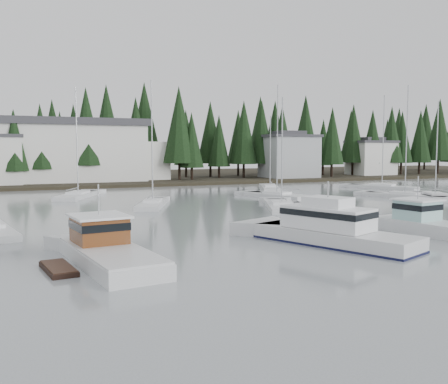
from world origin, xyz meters
The scene contains 17 objects.
far_shore_land centered at (0.00, 97.00, 0.00)m, with size 240.00×54.00×1.00m, color black.
conifer_treeline centered at (0.00, 86.00, 0.00)m, with size 200.00×22.00×20.00m, color black, non-canonical shape.
house_east_a centered at (36.00, 78.00, 4.90)m, with size 10.60×8.48×9.25m.
house_east_b centered at (58.00, 80.00, 4.40)m, with size 9.54×7.42×8.25m.
harbor_inn centered at (-2.96, 82.34, 5.78)m, with size 29.50×11.50×10.90m.
lobster_boat_brown centered at (-10.54, 18.04, 0.54)m, with size 5.74×9.99×4.78m.
cabin_cruiser_center centered at (3.93, 17.89, 0.71)m, with size 7.26×11.43×4.71m.
lobster_boat_teal centered at (12.81, 18.21, 0.57)m, with size 4.27×8.91×4.75m.
sailboat_0 centered at (37.81, 52.70, 0.08)m, with size 7.21×10.69×14.94m.
sailboat_4 centered at (30.56, 39.99, 0.08)m, with size 6.52×10.53×14.62m.
sailboat_5 centered at (21.00, 58.07, 0.06)m, with size 6.27×10.17×11.67m.
sailboat_7 centered at (15.85, 46.66, 0.08)m, with size 5.70×9.91×14.72m.
sailboat_9 centered at (-7.37, 56.90, 0.07)m, with size 7.10×10.75×14.47m.
sailboat_10 centered at (-1.19, 43.39, 0.08)m, with size 5.98×9.91×14.01m.
sailboat_11 centered at (10.69, 36.38, 0.05)m, with size 6.79×10.78×12.02m.
sailboat_12 centered at (33.18, 37.62, 0.06)m, with size 6.84×10.16×12.51m.
runabout_1 centered at (13.68, 34.26, 0.13)m, with size 4.10×6.81×1.42m.
Camera 1 is at (-15.01, -8.74, 6.14)m, focal length 40.00 mm.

